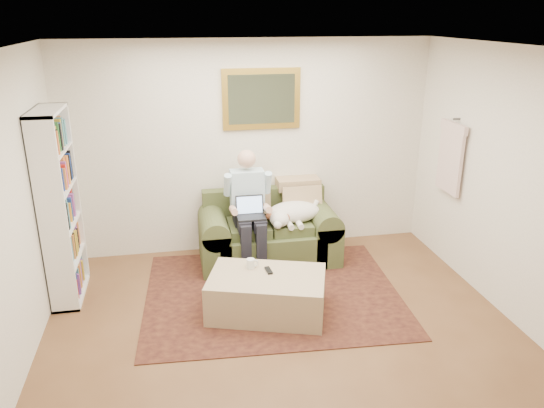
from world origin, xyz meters
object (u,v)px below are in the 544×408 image
object	(u,v)px
coffee_mug	(250,264)
sofa	(268,238)
seated_man	(250,212)
ottoman	(267,294)
laptop	(250,211)
sleeping_dog	(294,212)
bookshelf	(59,207)

from	to	relation	value
coffee_mug	sofa	bearing A→B (deg)	69.81
sofa	seated_man	size ratio (longest dim) A/B	1.19
ottoman	laptop	bearing A→B (deg)	90.42
sofa	sleeping_dog	world-z (taller)	sofa
sofa	bookshelf	size ratio (longest dim) A/B	0.83
laptop	sleeping_dog	distance (m)	0.57
laptop	coffee_mug	world-z (taller)	laptop
seated_man	ottoman	xyz separation A→B (m)	(0.01, -1.06, -0.49)
seated_man	ottoman	world-z (taller)	seated_man
sleeping_dog	ottoman	distance (m)	1.32
ottoman	bookshelf	xyz separation A→B (m)	(-2.01, 0.77, 0.79)
coffee_mug	bookshelf	size ratio (longest dim) A/B	0.05
sleeping_dog	sofa	bearing A→B (deg)	164.26
sofa	bookshelf	bearing A→B (deg)	-168.74
sleeping_dog	bookshelf	bearing A→B (deg)	-171.86
seated_man	ottoman	distance (m)	1.17
ottoman	seated_man	bearing A→B (deg)	90.40
laptop	ottoman	world-z (taller)	laptop
sofa	coffee_mug	size ratio (longest dim) A/B	16.52
sofa	sleeping_dog	bearing A→B (deg)	-15.74
coffee_mug	sleeping_dog	bearing A→B (deg)	54.30
seated_man	laptop	bearing A→B (deg)	-90.00
sofa	laptop	xyz separation A→B (m)	(-0.25, -0.22, 0.44)
seated_man	laptop	distance (m)	0.07
laptop	ottoman	distance (m)	1.13
sleeping_dog	coffee_mug	world-z (taller)	sleeping_dog
seated_man	coffee_mug	xyz separation A→B (m)	(-0.13, -0.86, -0.23)
laptop	coffee_mug	size ratio (longest dim) A/B	3.21
sofa	ottoman	xyz separation A→B (m)	(-0.24, -1.22, -0.08)
sofa	laptop	world-z (taller)	laptop
ottoman	bookshelf	size ratio (longest dim) A/B	0.57
sofa	ottoman	bearing A→B (deg)	-101.18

